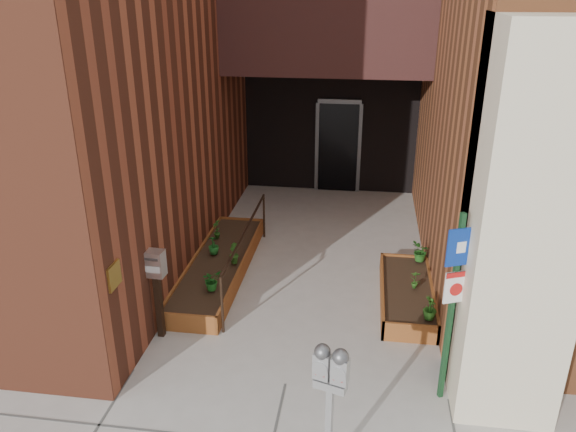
% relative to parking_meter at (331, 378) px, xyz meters
% --- Properties ---
extents(ground, '(80.00, 80.00, 0.00)m').
position_rel_parking_meter_xyz_m(ground, '(-0.63, 1.28, -1.19)').
color(ground, '#9E9991').
rests_on(ground, ground).
extents(planter_left, '(0.90, 3.60, 0.30)m').
position_rel_parking_meter_xyz_m(planter_left, '(-2.18, 3.98, -1.06)').
color(planter_left, brown).
rests_on(planter_left, ground).
extents(planter_right, '(0.80, 2.20, 0.30)m').
position_rel_parking_meter_xyz_m(planter_right, '(0.97, 3.48, -1.06)').
color(planter_right, brown).
rests_on(planter_right, ground).
extents(handrail, '(0.04, 3.34, 0.90)m').
position_rel_parking_meter_xyz_m(handrail, '(-1.68, 3.93, -0.44)').
color(handrail, black).
rests_on(handrail, ground).
extents(parking_meter, '(0.36, 0.21, 1.54)m').
position_rel_parking_meter_xyz_m(parking_meter, '(0.00, 0.00, 0.00)').
color(parking_meter, '#A1A1A3').
rests_on(parking_meter, ground).
extents(sign_post, '(0.31, 0.15, 2.42)m').
position_rel_parking_meter_xyz_m(sign_post, '(1.28, 1.32, 0.30)').
color(sign_post, '#163E20').
rests_on(sign_post, ground).
extents(payment_dropbox, '(0.28, 0.22, 1.34)m').
position_rel_parking_meter_xyz_m(payment_dropbox, '(-2.53, 2.08, -0.22)').
color(payment_dropbox, black).
rests_on(payment_dropbox, ground).
extents(shrub_left_a, '(0.40, 0.40, 0.32)m').
position_rel_parking_meter_xyz_m(shrub_left_a, '(-2.01, 2.94, -0.73)').
color(shrub_left_a, '#1B5F1B').
rests_on(shrub_left_a, planter_left).
extents(shrub_left_b, '(0.26, 0.26, 0.34)m').
position_rel_parking_meter_xyz_m(shrub_left_b, '(-1.88, 3.86, -0.72)').
color(shrub_left_b, '#265518').
rests_on(shrub_left_b, planter_left).
extents(shrub_left_c, '(0.21, 0.21, 0.33)m').
position_rel_parking_meter_xyz_m(shrub_left_c, '(-2.30, 4.14, -0.72)').
color(shrub_left_c, '#1B601F').
rests_on(shrub_left_c, planter_left).
extents(shrub_left_d, '(0.25, 0.25, 0.36)m').
position_rel_parking_meter_xyz_m(shrub_left_d, '(-2.41, 4.78, -0.71)').
color(shrub_left_d, '#245919').
rests_on(shrub_left_d, planter_left).
extents(shrub_right_a, '(0.21, 0.21, 0.34)m').
position_rel_parking_meter_xyz_m(shrub_right_a, '(1.22, 2.58, -0.72)').
color(shrub_right_a, '#29631C').
rests_on(shrub_right_a, planter_right).
extents(shrub_right_b, '(0.16, 0.16, 0.30)m').
position_rel_parking_meter_xyz_m(shrub_right_b, '(1.08, 3.42, -0.74)').
color(shrub_right_b, '#2A5C1A').
rests_on(shrub_right_b, planter_right).
extents(shrub_right_c, '(0.38, 0.38, 0.35)m').
position_rel_parking_meter_xyz_m(shrub_right_c, '(1.22, 4.35, -0.72)').
color(shrub_right_c, '#205919').
rests_on(shrub_right_c, planter_right).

